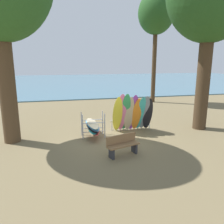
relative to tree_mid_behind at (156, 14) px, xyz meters
The scene contains 6 objects.
ground_plane 13.04m from the tree_mid_behind, 124.19° to the right, with size 80.00×80.00×0.00m, color brown.
lake_water 22.54m from the tree_mid_behind, 106.30° to the left, with size 80.00×36.00×0.10m, color #477084.
tree_mid_behind is the anchor object (origin of this frame).
leaning_board_pile 11.24m from the tree_mid_behind, 119.90° to the right, with size 2.32×1.08×2.17m.
board_storage_rack 12.79m from the tree_mid_behind, 129.33° to the right, with size 1.15×2.13×1.25m.
park_bench 14.24m from the tree_mid_behind, 118.67° to the right, with size 1.46×0.82×0.85m.
Camera 1 is at (-2.31, -10.34, 3.85)m, focal length 36.01 mm.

